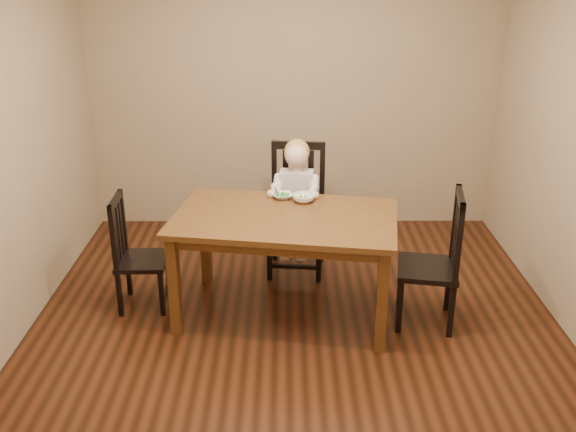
{
  "coord_description": "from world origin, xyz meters",
  "views": [
    {
      "loc": [
        -0.07,
        -4.23,
        2.6
      ],
      "look_at": [
        -0.06,
        0.25,
        0.77
      ],
      "focal_mm": 40.0,
      "sensor_mm": 36.0,
      "label": 1
    }
  ],
  "objects_px": {
    "dining_table": "(285,227)",
    "bowl_peas": "(282,196)",
    "chair_right": "(435,262)",
    "bowl_veg": "(304,198)",
    "chair_left": "(136,255)",
    "toddler": "(296,196)",
    "chair_child": "(297,211)"
  },
  "relations": [
    {
      "from": "chair_left",
      "to": "chair_right",
      "type": "bearing_deg",
      "value": 82.25
    },
    {
      "from": "chair_right",
      "to": "dining_table",
      "type": "bearing_deg",
      "value": 93.2
    },
    {
      "from": "bowl_veg",
      "to": "chair_child",
      "type": "bearing_deg",
      "value": 95.09
    },
    {
      "from": "bowl_peas",
      "to": "chair_left",
      "type": "bearing_deg",
      "value": -168.21
    },
    {
      "from": "dining_table",
      "to": "chair_left",
      "type": "xyz_separation_m",
      "value": [
        -1.16,
        0.12,
        -0.28
      ]
    },
    {
      "from": "dining_table",
      "to": "bowl_veg",
      "type": "height_order",
      "value": "bowl_veg"
    },
    {
      "from": "dining_table",
      "to": "chair_child",
      "type": "xyz_separation_m",
      "value": [
        0.1,
        0.78,
        -0.18
      ]
    },
    {
      "from": "chair_right",
      "to": "toddler",
      "type": "bearing_deg",
      "value": 59.86
    },
    {
      "from": "chair_left",
      "to": "toddler",
      "type": "relative_size",
      "value": 1.43
    },
    {
      "from": "dining_table",
      "to": "bowl_peas",
      "type": "bearing_deg",
      "value": 93.11
    },
    {
      "from": "dining_table",
      "to": "chair_right",
      "type": "relative_size",
      "value": 1.69
    },
    {
      "from": "chair_right",
      "to": "toddler",
      "type": "height_order",
      "value": "chair_right"
    },
    {
      "from": "dining_table",
      "to": "bowl_peas",
      "type": "height_order",
      "value": "bowl_peas"
    },
    {
      "from": "chair_right",
      "to": "bowl_peas",
      "type": "relative_size",
      "value": 6.64
    },
    {
      "from": "chair_left",
      "to": "bowl_peas",
      "type": "bearing_deg",
      "value": 100.58
    },
    {
      "from": "chair_child",
      "to": "toddler",
      "type": "bearing_deg",
      "value": 90.0
    },
    {
      "from": "dining_table",
      "to": "toddler",
      "type": "distance_m",
      "value": 0.73
    },
    {
      "from": "chair_child",
      "to": "bowl_veg",
      "type": "xyz_separation_m",
      "value": [
        0.04,
        -0.49,
        0.31
      ]
    },
    {
      "from": "chair_left",
      "to": "chair_child",
      "type": "bearing_deg",
      "value": 116.23
    },
    {
      "from": "toddler",
      "to": "bowl_veg",
      "type": "height_order",
      "value": "toddler"
    },
    {
      "from": "chair_right",
      "to": "bowl_peas",
      "type": "xyz_separation_m",
      "value": [
        -1.13,
        0.5,
        0.34
      ]
    },
    {
      "from": "chair_left",
      "to": "chair_right",
      "type": "height_order",
      "value": "chair_right"
    },
    {
      "from": "chair_right",
      "to": "chair_child",
      "type": "bearing_deg",
      "value": 57.89
    },
    {
      "from": "chair_child",
      "to": "bowl_peas",
      "type": "xyz_separation_m",
      "value": [
        -0.12,
        -0.42,
        0.3
      ]
    },
    {
      "from": "chair_child",
      "to": "chair_left",
      "type": "xyz_separation_m",
      "value": [
        -1.26,
        -0.65,
        -0.1
      ]
    },
    {
      "from": "toddler",
      "to": "bowl_peas",
      "type": "bearing_deg",
      "value": 77.74
    },
    {
      "from": "chair_left",
      "to": "chair_right",
      "type": "xyz_separation_m",
      "value": [
        2.27,
        -0.26,
        0.06
      ]
    },
    {
      "from": "chair_child",
      "to": "chair_right",
      "type": "relative_size",
      "value": 1.07
    },
    {
      "from": "chair_right",
      "to": "bowl_veg",
      "type": "relative_size",
      "value": 5.79
    },
    {
      "from": "chair_left",
      "to": "dining_table",
      "type": "bearing_deg",
      "value": 82.64
    },
    {
      "from": "chair_child",
      "to": "toddler",
      "type": "relative_size",
      "value": 1.75
    },
    {
      "from": "bowl_peas",
      "to": "bowl_veg",
      "type": "xyz_separation_m",
      "value": [
        0.16,
        -0.07,
        0.01
      ]
    }
  ]
}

